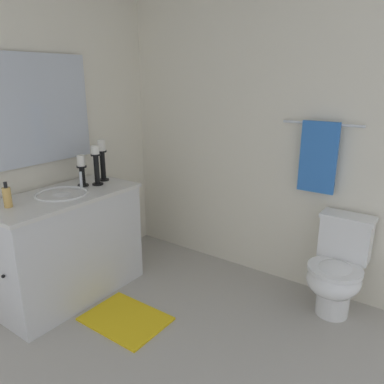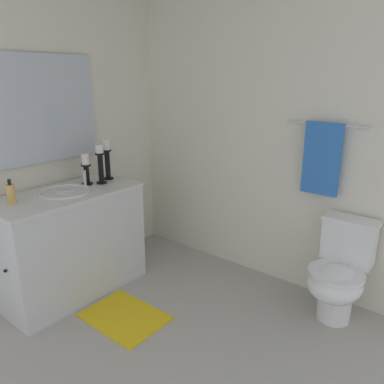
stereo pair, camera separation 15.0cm
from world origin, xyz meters
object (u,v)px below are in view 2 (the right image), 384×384
Objects in this scene: sink_basin at (66,197)px; candle_holder_tall at (107,158)px; candle_holder_short at (100,163)px; candle_holder_mid at (86,168)px; vanity_cabinet at (71,243)px; towel_near_vanity at (322,159)px; soap_bottle at (11,194)px; toilet at (339,274)px; towel_bar at (326,125)px; mirror at (37,110)px; bath_mat at (124,317)px.

candle_holder_tall is (-0.05, 0.47, 0.23)m from sink_basin.
candle_holder_mid is (-0.07, -0.10, -0.04)m from candle_holder_short.
towel_near_vanity reaches higher than vanity_cabinet.
soap_bottle is 0.24× the size of toilet.
vanity_cabinet is 3.56× the size of candle_holder_short.
towel_near_vanity reaches higher than towel_bar.
toilet is at bearing 36.20° from soap_bottle.
mirror is at bearing -146.66° from towel_bar.
candle_holder_mid is 0.43× the size of bath_mat.
candle_holder_short is at bearing 150.51° from bath_mat.
towel_bar reaches higher than sink_basin.
candle_holder_mid reaches higher than toilet.
vanity_cabinet is 2.10m from towel_near_vanity.
candle_holder_mid is at bearing -149.15° from towel_bar.
toilet is at bearing -38.19° from towel_bar.
bath_mat is at bearing -34.82° from candle_holder_tall.
candle_holder_tall is (0.23, 0.47, -0.43)m from mirror.
vanity_cabinet is 2.14× the size of towel_near_vanity.
toilet is (1.85, 0.99, -0.46)m from sink_basin.
bath_mat is at bearing -140.96° from toilet.
towel_bar is at bearing 33.34° from mirror.
vanity_cabinet is 0.39m from sink_basin.
mirror reaches higher than towel_near_vanity.
vanity_cabinet is at bearing -0.01° from mirror.
towel_bar is (1.55, 0.87, 0.36)m from candle_holder_short.
candle_holder_tall reaches higher than bath_mat.
sink_basin is at bearing -84.13° from candle_holder_tall.
candle_holder_mid is at bearing -158.60° from toilet.
vanity_cabinet is at bearing -142.20° from towel_bar.
towel_bar is at bearing 141.81° from toilet.
candle_holder_short is at bearing -151.15° from towel_near_vanity.
mirror reaches higher than candle_holder_mid.
toilet is 1.09m from towel_bar.
candle_holder_mid reaches higher than bath_mat.
bath_mat is at bearing 30.46° from soap_bottle.
vanity_cabinet is at bearing -84.14° from candle_holder_tall.
mirror reaches higher than candle_holder_tall.
vanity_cabinet is at bearing 82.93° from soap_bottle.
towel_bar is at bearing 90.00° from towel_near_vanity.
vanity_cabinet is 2.92× the size of sink_basin.
toilet is at bearing 21.40° from candle_holder_mid.
mirror is 3.19× the size of candle_holder_short.
candle_holder_tall reaches higher than candle_holder_short.
mirror is 2.60m from toilet.
vanity_cabinet reaches higher than bath_mat.
vanity_cabinet is at bearing -180.00° from bath_mat.
soap_bottle reaches higher than vanity_cabinet.
sink_basin is at bearing -151.79° from toilet.
mirror is at bearing -116.35° from candle_holder_tall.
candle_holder_short is at bearing 53.96° from candle_holder_mid.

